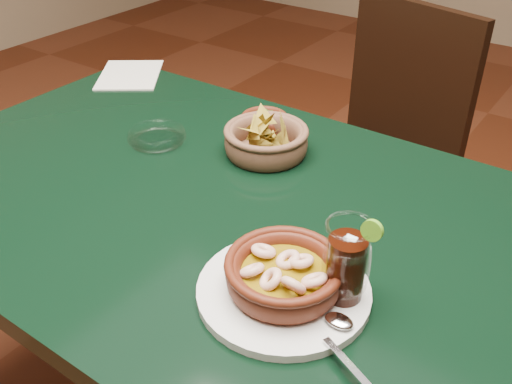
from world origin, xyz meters
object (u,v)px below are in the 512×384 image
Objects in this scene: chip_basket at (266,141)px; cola_drink at (346,266)px; dining_table at (203,233)px; shrimp_plate at (284,278)px; dining_chair at (373,156)px.

cola_drink is at bearing -41.31° from chip_basket.
cola_drink reaches higher than chip_basket.
dining_table is 0.33m from shrimp_plate.
shrimp_plate is 1.59× the size of chip_basket.
dining_chair reaches higher than chip_basket.
shrimp_plate is (0.27, -0.14, 0.13)m from dining_table.
shrimp_plate is 0.41m from chip_basket.
dining_table is 0.40m from cola_drink.
chip_basket is 1.31× the size of cola_drink.
chip_basket is at bearing -91.88° from dining_chair.
chip_basket is at bearing 83.04° from dining_table.
cola_drink is (0.08, 0.04, 0.04)m from shrimp_plate.
dining_table is at bearing -93.19° from dining_chair.
chip_basket reaches higher than shrimp_plate.
chip_basket is (-0.25, 0.32, 0.00)m from shrimp_plate.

